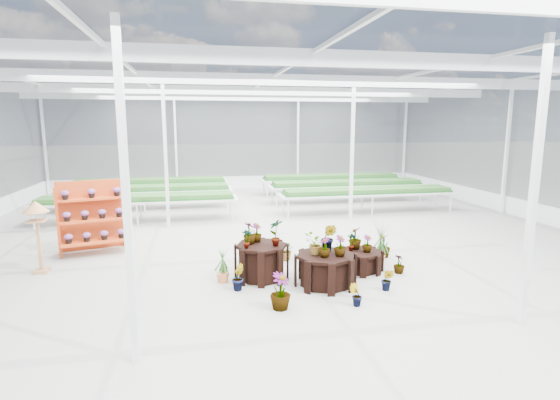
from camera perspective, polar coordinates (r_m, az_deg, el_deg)
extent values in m
plane|color=gray|center=(10.50, 1.16, -7.80)|extent=(24.00, 24.00, 0.00)
cylinder|color=black|center=(9.17, -2.42, -8.04)|extent=(1.25, 1.25, 0.74)
cylinder|color=black|center=(8.88, 5.95, -9.04)|extent=(1.33, 1.33, 0.64)
cylinder|color=black|center=(9.86, 10.37, -7.80)|extent=(1.19, 1.19, 0.45)
imported|color=#295621|center=(9.06, -4.02, -4.30)|extent=(0.36, 0.36, 0.47)
imported|color=#295621|center=(8.88, -0.53, -4.23)|extent=(0.36, 0.32, 0.57)
imported|color=#295621|center=(9.21, -3.10, -4.27)|extent=(0.31, 0.31, 0.40)
imported|color=#295621|center=(8.75, -4.36, -5.04)|extent=(0.25, 0.22, 0.40)
imported|color=#295621|center=(8.69, 4.58, -5.75)|extent=(0.49, 0.46, 0.43)
imported|color=#295621|center=(8.64, 7.85, -5.95)|extent=(0.33, 0.33, 0.42)
imported|color=#295621|center=(8.92, 6.37, -4.89)|extent=(0.41, 0.39, 0.58)
imported|color=#295621|center=(8.55, 5.84, -6.15)|extent=(0.28, 0.28, 0.40)
imported|color=#295621|center=(9.71, 9.33, -5.41)|extent=(0.25, 0.21, 0.41)
imported|color=#295621|center=(9.69, 11.32, -5.60)|extent=(0.27, 0.27, 0.38)
imported|color=#295621|center=(9.87, 9.80, -4.91)|extent=(0.39, 0.39, 0.50)
imported|color=#295621|center=(8.65, -5.55, -10.00)|extent=(0.27, 0.32, 0.51)
imported|color=#295621|center=(7.74, 0.05, -11.84)|extent=(0.51, 0.51, 0.65)
imported|color=#295621|center=(8.03, 9.87, -12.14)|extent=(0.27, 0.24, 0.40)
imported|color=#295621|center=(8.83, 13.86, -10.08)|extent=(0.31, 0.31, 0.44)
imported|color=#295621|center=(9.88, 15.30, -8.04)|extent=(0.32, 0.32, 0.42)
imported|color=#295621|center=(10.91, 13.38, -5.79)|extent=(0.46, 0.46, 0.59)
imported|color=#295621|center=(10.61, 9.44, -6.30)|extent=(0.35, 0.36, 0.52)
imported|color=#295621|center=(10.41, 0.85, -6.55)|extent=(0.57, 0.58, 0.49)
imported|color=#295621|center=(10.20, -4.36, -6.81)|extent=(0.54, 0.58, 0.53)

